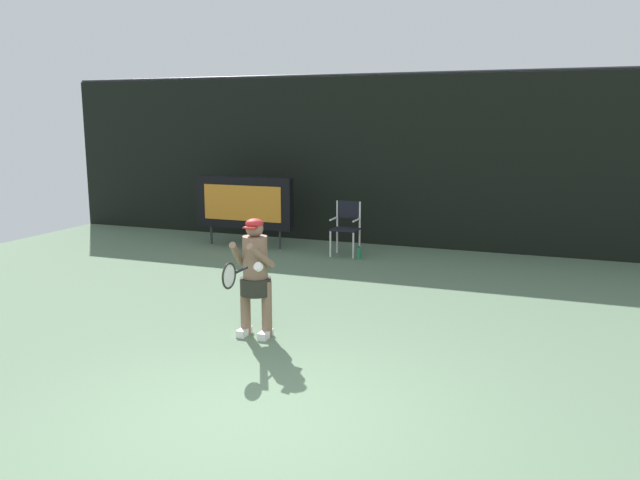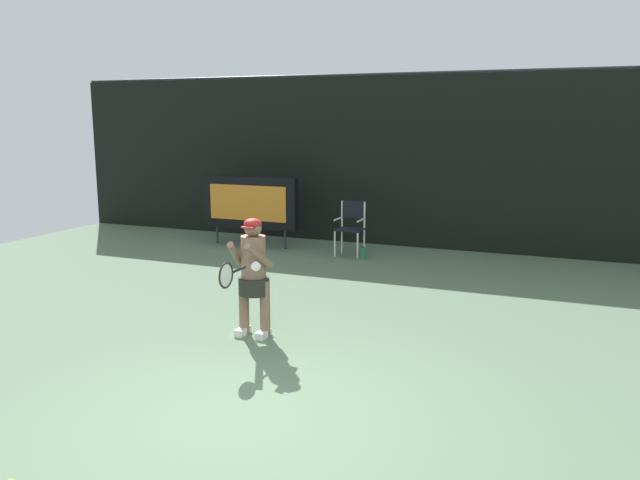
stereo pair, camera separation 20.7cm
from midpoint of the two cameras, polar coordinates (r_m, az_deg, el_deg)
The scene contains 7 objects.
ground at distance 5.98m, azimuth -7.92°, elevation -16.47°, with size 18.00×22.00×0.03m.
backdrop_screen at distance 13.60m, azimuth 9.86°, elevation 6.81°, with size 18.00×0.12×3.66m.
scoreboard at distance 13.76m, azimuth -7.18°, elevation 3.31°, with size 2.20×0.21×1.50m.
umpire_chair at distance 12.83m, azimuth 1.89°, elevation 1.36°, with size 0.52×0.44×1.08m.
water_bottle at distance 12.53m, azimuth 3.00°, elevation -1.19°, with size 0.07×0.07×0.27m.
tennis_player at distance 8.05m, azimuth -6.53°, elevation -2.88°, with size 0.53×0.60×1.50m.
tennis_racket at distance 7.46m, azimuth -8.79°, elevation -3.12°, with size 0.03×0.60×0.31m.
Camera 1 is at (2.52, -4.86, 2.72)m, focal length 36.01 mm.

